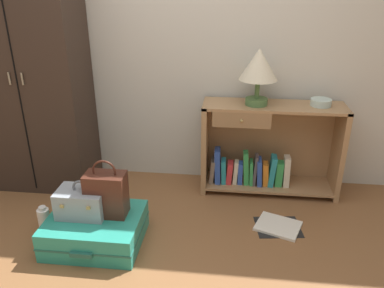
# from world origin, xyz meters

# --- Properties ---
(back_wall) EXTENTS (6.40, 0.10, 2.60)m
(back_wall) POSITION_xyz_m (0.00, 1.50, 1.30)
(back_wall) COLOR beige
(back_wall) RESTS_ON ground_plane
(wardrobe) EXTENTS (0.81, 0.47, 1.94)m
(wardrobe) POSITION_xyz_m (-1.15, 1.20, 0.97)
(wardrobe) COLOR #33261E
(wardrobe) RESTS_ON ground_plane
(bookshelf) EXTENTS (1.10, 0.34, 0.75)m
(bookshelf) POSITION_xyz_m (0.70, 1.28, 0.35)
(bookshelf) COLOR #A37A51
(bookshelf) RESTS_ON ground_plane
(table_lamp) EXTENTS (0.29, 0.29, 0.43)m
(table_lamp) POSITION_xyz_m (0.60, 1.25, 1.04)
(table_lamp) COLOR #4C7542
(table_lamp) RESTS_ON bookshelf
(bowl) EXTENTS (0.16, 0.16, 0.05)m
(bowl) POSITION_xyz_m (1.09, 1.28, 0.77)
(bowl) COLOR silver
(bowl) RESTS_ON bookshelf
(suitcase_large) EXTENTS (0.62, 0.52, 0.20)m
(suitcase_large) POSITION_xyz_m (-0.45, 0.42, 0.10)
(suitcase_large) COLOR teal
(suitcase_large) RESTS_ON ground_plane
(train_case) EXTENTS (0.31, 0.22, 0.25)m
(train_case) POSITION_xyz_m (-0.53, 0.45, 0.29)
(train_case) COLOR #8E99A3
(train_case) RESTS_ON suitcase_large
(handbag) EXTENTS (0.26, 0.15, 0.40)m
(handbag) POSITION_xyz_m (-0.37, 0.47, 0.35)
(handbag) COLOR #472319
(handbag) RESTS_ON suitcase_large
(bottle) EXTENTS (0.08, 0.08, 0.21)m
(bottle) POSITION_xyz_m (-0.84, 0.49, 0.10)
(bottle) COLOR white
(bottle) RESTS_ON ground_plane
(open_book_on_floor) EXTENTS (0.37, 0.33, 0.02)m
(open_book_on_floor) POSITION_xyz_m (0.79, 0.73, 0.01)
(open_book_on_floor) COLOR white
(open_book_on_floor) RESTS_ON ground_plane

